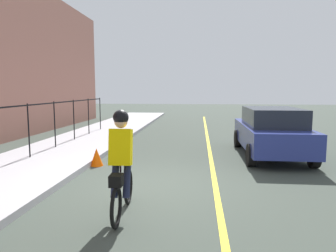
# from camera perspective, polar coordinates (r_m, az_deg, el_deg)

# --- Properties ---
(ground_plane) EXTENTS (80.00, 80.00, 0.00)m
(ground_plane) POSITION_cam_1_polar(r_m,az_deg,el_deg) (7.20, -4.30, -10.69)
(ground_plane) COLOR #384038
(lane_line_centre) EXTENTS (36.00, 0.12, 0.01)m
(lane_line_centre) POSITION_cam_1_polar(r_m,az_deg,el_deg) (7.11, 8.74, -10.96)
(lane_line_centre) COLOR yellow
(lane_line_centre) RESTS_ON ground
(sidewalk) EXTENTS (40.00, 3.20, 0.15)m
(sidewalk) POSITION_cam_1_polar(r_m,az_deg,el_deg) (8.45, -27.90, -8.31)
(sidewalk) COLOR #A3A0A5
(sidewalk) RESTS_ON ground
(iron_fence) EXTENTS (15.01, 0.04, 1.60)m
(iron_fence) POSITION_cam_1_polar(r_m,az_deg,el_deg) (9.28, -26.97, 0.79)
(iron_fence) COLOR black
(iron_fence) RESTS_ON sidewalk
(cyclist_lead) EXTENTS (1.71, 0.38, 1.83)m
(cyclist_lead) POSITION_cam_1_polar(r_m,az_deg,el_deg) (5.28, -8.61, -6.96)
(cyclist_lead) COLOR black
(cyclist_lead) RESTS_ON ground
(patrol_sedan) EXTENTS (4.41, 1.94, 1.58)m
(patrol_sedan) POSITION_cam_1_polar(r_m,az_deg,el_deg) (10.54, 18.44, -0.88)
(patrol_sedan) COLOR navy
(patrol_sedan) RESTS_ON ground
(traffic_cone_near) EXTENTS (0.36, 0.36, 0.50)m
(traffic_cone_near) POSITION_cam_1_polar(r_m,az_deg,el_deg) (9.04, -13.03, -5.61)
(traffic_cone_near) COLOR #F45002
(traffic_cone_near) RESTS_ON ground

